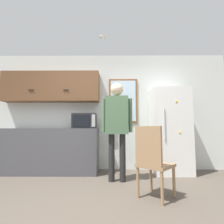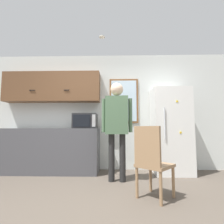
# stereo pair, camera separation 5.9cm
# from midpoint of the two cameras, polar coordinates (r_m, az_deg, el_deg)

# --- Properties ---
(ground_plane) EXTENTS (16.00, 16.00, 0.00)m
(ground_plane) POSITION_cam_midpoint_polar(r_m,az_deg,el_deg) (2.36, -8.52, -28.54)
(ground_plane) COLOR brown
(back_wall) EXTENTS (6.00, 0.06, 2.70)m
(back_wall) POSITION_cam_midpoint_polar(r_m,az_deg,el_deg) (4.16, -3.55, 0.37)
(back_wall) COLOR silver
(back_wall) RESTS_ON ground_plane
(counter) EXTENTS (2.21, 0.62, 0.93)m
(counter) POSITION_cam_midpoint_polar(r_m,az_deg,el_deg) (4.08, -19.94, -11.63)
(counter) COLOR #4C4C51
(counter) RESTS_ON ground_plane
(upper_cabinets) EXTENTS (2.21, 0.33, 0.68)m
(upper_cabinets) POSITION_cam_midpoint_polar(r_m,az_deg,el_deg) (4.31, -18.57, 7.64)
(upper_cabinets) COLOR brown
(microwave) EXTENTS (0.50, 0.38, 0.32)m
(microwave) POSITION_cam_midpoint_polar(r_m,az_deg,el_deg) (3.79, -8.31, -2.93)
(microwave) COLOR #232326
(microwave) RESTS_ON counter
(person) EXTENTS (0.56, 0.24, 1.77)m
(person) POSITION_cam_midpoint_polar(r_m,az_deg,el_deg) (3.18, 2.14, -2.65)
(person) COLOR black
(person) RESTS_ON ground_plane
(refrigerator) EXTENTS (0.76, 0.67, 1.78)m
(refrigerator) POSITION_cam_midpoint_polar(r_m,az_deg,el_deg) (3.94, 18.95, -5.72)
(refrigerator) COLOR white
(refrigerator) RESTS_ON ground_plane
(chair) EXTENTS (0.58, 0.58, 0.96)m
(chair) POSITION_cam_midpoint_polar(r_m,az_deg,el_deg) (2.49, 13.44, -14.79)
(chair) COLOR #997551
(chair) RESTS_ON ground_plane
(window) EXTENTS (0.67, 0.05, 1.05)m
(window) POSITION_cam_midpoint_polar(r_m,az_deg,el_deg) (4.14, 4.28, 3.67)
(window) COLOR brown
(ceiling_light) EXTENTS (0.11, 0.11, 0.01)m
(ceiling_light) POSITION_cam_midpoint_polar(r_m,az_deg,el_deg) (3.64, -2.75, 23.29)
(ceiling_light) COLOR white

